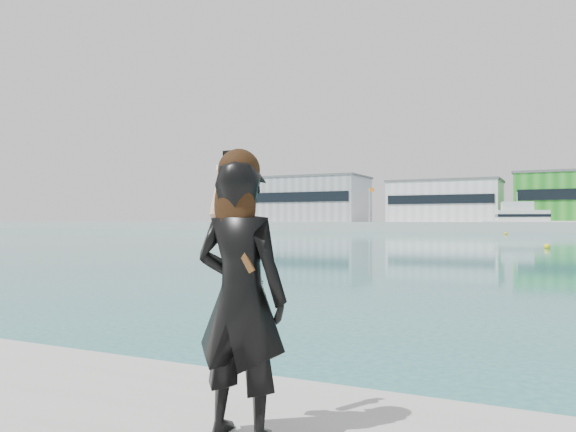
# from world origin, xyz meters

# --- Properties ---
(far_quay) EXTENTS (320.00, 40.00, 2.00)m
(far_quay) POSITION_xyz_m (0.00, 130.00, 1.00)
(far_quay) COLOR #9E9E99
(far_quay) RESTS_ON ground
(warehouse_grey_left) EXTENTS (26.52, 16.36, 11.50)m
(warehouse_grey_left) POSITION_xyz_m (-55.00, 127.98, 7.76)
(warehouse_grey_left) COLOR gray
(warehouse_grey_left) RESTS_ON far_quay
(warehouse_white) EXTENTS (24.48, 15.35, 9.50)m
(warehouse_white) POSITION_xyz_m (-22.00, 127.98, 6.76)
(warehouse_white) COLOR silver
(warehouse_white) RESTS_ON far_quay
(flagpole_left) EXTENTS (1.28, 0.16, 8.00)m
(flagpole_left) POSITION_xyz_m (-37.91, 121.00, 6.54)
(flagpole_left) COLOR silver
(flagpole_left) RESTS_ON far_quay
(motor_yacht) EXTENTS (17.40, 8.31, 7.83)m
(motor_yacht) POSITION_xyz_m (-4.49, 114.09, 2.20)
(motor_yacht) COLOR silver
(motor_yacht) RESTS_ON ground
(buoy_far) EXTENTS (0.50, 0.50, 0.50)m
(buoy_far) POSITION_xyz_m (-6.25, 93.84, 0.00)
(buoy_far) COLOR yellow
(buoy_far) RESTS_ON ground
(buoy_extra) EXTENTS (0.50, 0.50, 0.50)m
(buoy_extra) POSITION_xyz_m (0.79, 45.63, 0.00)
(buoy_extra) COLOR yellow
(buoy_extra) RESTS_ON ground
(woman) EXTENTS (0.65, 0.43, 1.88)m
(woman) POSITION_xyz_m (-0.08, -0.36, 1.75)
(woman) COLOR black
(woman) RESTS_ON near_quay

